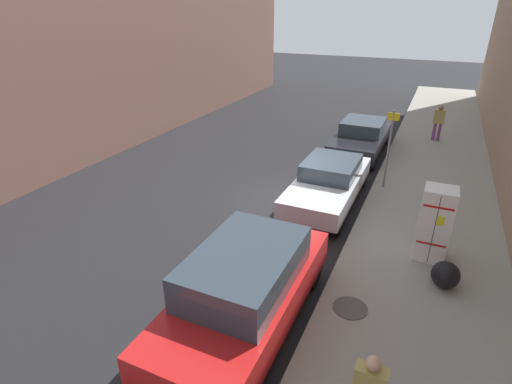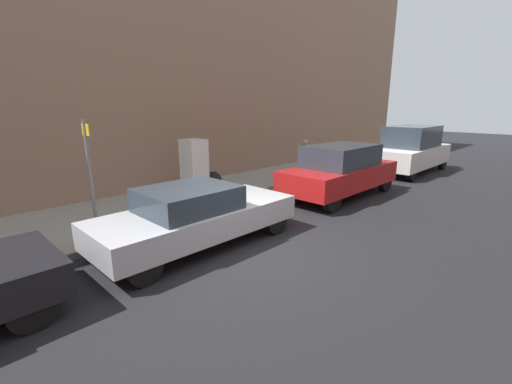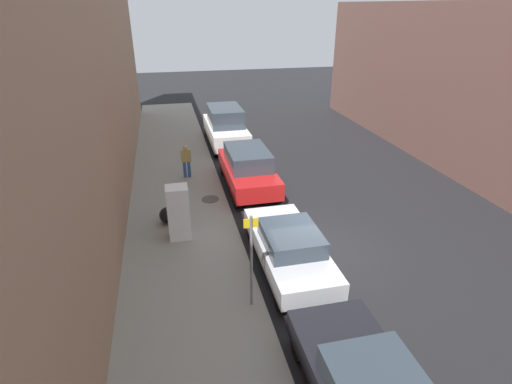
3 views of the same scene
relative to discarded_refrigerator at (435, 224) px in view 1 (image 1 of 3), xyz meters
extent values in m
plane|color=black|center=(4.20, -1.61, -1.08)|extent=(80.00, 80.00, 0.00)
cube|color=gray|center=(0.07, -1.61, -1.00)|extent=(3.79, 44.00, 0.17)
cube|color=#7F564C|center=(13.54, -1.61, 2.64)|extent=(2.20, 37.40, 7.44)
cube|color=white|center=(0.00, 0.00, 0.00)|extent=(0.72, 0.65, 1.84)
cube|color=black|center=(0.00, 0.33, 0.00)|extent=(0.01, 0.01, 1.74)
cube|color=yellow|center=(-0.09, 0.33, 0.28)|extent=(0.16, 0.01, 0.22)
cube|color=red|center=(0.00, 0.33, 0.59)|extent=(0.65, 0.01, 0.05)
cube|color=red|center=(0.00, 0.33, -0.37)|extent=(0.65, 0.01, 0.05)
cylinder|color=#47443F|center=(1.32, 2.61, -0.91)|extent=(0.70, 0.70, 0.02)
cylinder|color=slate|center=(1.62, -3.80, 0.39)|extent=(0.07, 0.07, 2.61)
cube|color=yellow|center=(1.62, -3.78, 1.49)|extent=(0.36, 0.02, 0.24)
sphere|color=black|center=(-0.38, 1.06, -0.62)|extent=(0.60, 0.60, 0.60)
cylinder|color=#7A3D7F|center=(0.16, -9.99, -0.52)|extent=(0.14, 0.14, 0.79)
cylinder|color=#7A3D7F|center=(0.36, -9.99, -0.52)|extent=(0.14, 0.14, 0.79)
cube|color=#A8934C|center=(0.26, -9.99, 0.17)|extent=(0.46, 0.22, 0.59)
sphere|color=#8C664C|center=(0.26, -9.99, 0.57)|extent=(0.21, 0.21, 0.21)
cube|color=#A8934C|center=(0.60, 5.16, 0.11)|extent=(0.44, 0.22, 0.56)
sphere|color=tan|center=(0.60, 5.16, 0.49)|extent=(0.20, 0.20, 0.20)
cube|color=black|center=(3.12, -7.32, -0.48)|extent=(1.86, 4.60, 0.55)
cube|color=#2D3842|center=(3.12, -7.55, 0.04)|extent=(1.64, 1.93, 0.50)
cylinder|color=black|center=(2.32, -5.59, -0.76)|extent=(0.22, 0.65, 0.65)
cylinder|color=black|center=(3.92, -5.59, -0.76)|extent=(0.22, 0.65, 0.65)
cylinder|color=black|center=(2.32, -9.05, -0.76)|extent=(0.22, 0.65, 0.65)
cylinder|color=black|center=(3.92, -9.05, -0.76)|extent=(0.22, 0.65, 0.65)
cube|color=silver|center=(3.12, -2.16, -0.48)|extent=(1.79, 4.61, 0.55)
cube|color=#2D3842|center=(3.12, -2.39, 0.04)|extent=(1.57, 1.94, 0.50)
cylinder|color=black|center=(2.35, -0.43, -0.76)|extent=(0.22, 0.65, 0.65)
cylinder|color=black|center=(3.88, -0.43, -0.76)|extent=(0.22, 0.65, 0.65)
cylinder|color=black|center=(2.35, -3.89, -0.76)|extent=(0.22, 0.65, 0.65)
cylinder|color=black|center=(3.88, -3.89, -0.76)|extent=(0.22, 0.65, 0.65)
cube|color=red|center=(3.12, 3.77, -0.37)|extent=(1.90, 4.73, 0.70)
cube|color=#2D3842|center=(3.12, 3.77, 0.33)|extent=(1.67, 2.60, 0.70)
cylinder|color=black|center=(3.94, 5.53, -0.72)|extent=(0.22, 0.72, 0.72)
cylinder|color=black|center=(2.30, 2.01, -0.72)|extent=(0.22, 0.72, 0.72)
cylinder|color=black|center=(3.94, 2.01, -0.72)|extent=(0.22, 0.72, 0.72)
camera|label=1|loc=(0.44, 9.15, 4.68)|focal=28.00mm
camera|label=2|loc=(9.08, -6.39, 1.99)|focal=24.00mm
camera|label=3|loc=(-0.10, -11.82, 6.17)|focal=28.00mm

